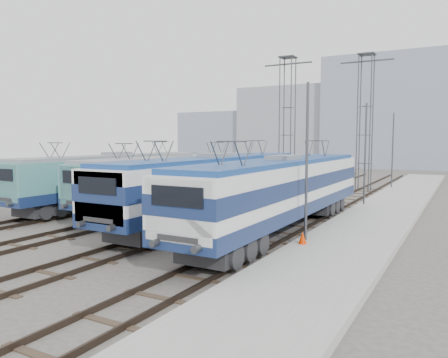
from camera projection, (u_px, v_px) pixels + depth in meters
ground at (122, 234)px, 21.28m from camera, size 160.00×160.00×0.00m
platform at (371, 223)px, 23.25m from camera, size 4.00×70.00×0.30m
locomotive_far_left at (115, 175)px, 30.25m from camera, size 2.75×17.34×3.26m
locomotive_center_left at (176, 177)px, 28.85m from camera, size 2.73×17.21×3.24m
locomotive_center_right at (214, 181)px, 24.30m from camera, size 2.82×17.84×3.35m
locomotive_far_right at (282, 188)px, 21.15m from camera, size 2.82×17.84×3.35m
catenary_tower_west at (287, 117)px, 39.79m from camera, size 4.50×1.20×12.00m
catenary_tower_east at (365, 116)px, 38.37m from camera, size 4.50×1.20×12.00m
mast_front at (307, 166)px, 18.51m from camera, size 0.12×0.12×7.00m
mast_mid at (365, 156)px, 28.94m from camera, size 0.12×0.12×7.00m
mast_rear at (393, 152)px, 39.37m from camera, size 0.12×0.12×7.00m
safety_cone at (303, 238)px, 18.06m from camera, size 0.34×0.34×0.50m
building_west at (294, 127)px, 81.33m from camera, size 18.00×12.00×14.00m
building_center at (397, 113)px, 72.40m from camera, size 22.00×14.00×18.00m
building_far_west at (220, 138)px, 89.30m from camera, size 14.00×10.00×10.00m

